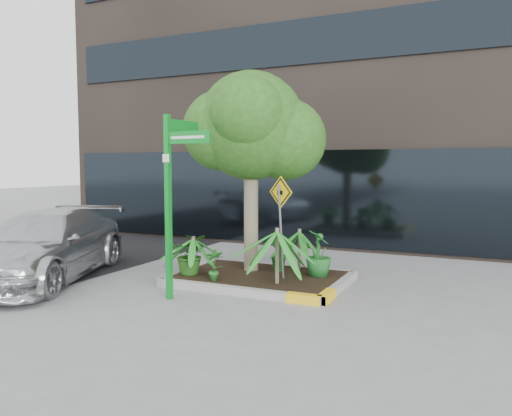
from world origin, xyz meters
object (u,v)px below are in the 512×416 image
at_px(street_sign_post, 173,186).
at_px(cattle_sign, 281,210).
at_px(parked_car, 46,246).
at_px(tree, 251,126).

relative_size(street_sign_post, cattle_sign, 1.62).
height_order(street_sign_post, cattle_sign, street_sign_post).
height_order(parked_car, cattle_sign, cattle_sign).
distance_m(street_sign_post, cattle_sign, 2.10).
bearing_deg(cattle_sign, tree, 172.96).
xyz_separation_m(street_sign_post, cattle_sign, (1.33, 1.56, -0.48)).
relative_size(parked_car, street_sign_post, 1.50).
bearing_deg(street_sign_post, parked_car, -178.32).
bearing_deg(parked_car, tree, 7.46).
bearing_deg(street_sign_post, tree, 81.74).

